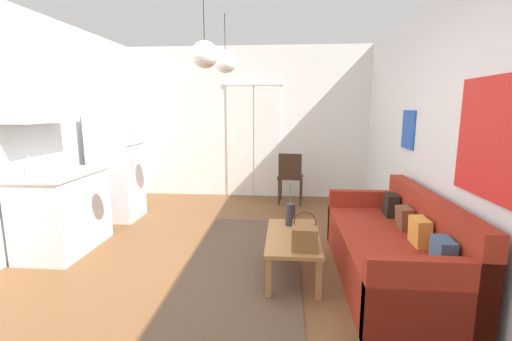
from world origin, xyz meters
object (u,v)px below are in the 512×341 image
couch (396,251)px  pendant_lamp_far (225,61)px  bamboo_vase (290,214)px  refrigerator (116,164)px  coffee_table (293,240)px  handbag (305,235)px  accent_chair (290,175)px  pendant_lamp_near (205,55)px

couch → pendant_lamp_far: (-1.78, 1.03, 1.87)m
pendant_lamp_far → bamboo_vase: bearing=-41.4°
couch → refrigerator: (-3.49, 1.61, 0.54)m
refrigerator → pendant_lamp_far: pendant_lamp_far is taller
coffee_table → handbag: handbag is taller
couch → accent_chair: (-0.96, 2.61, 0.22)m
bamboo_vase → pendant_lamp_near: (-0.77, -0.44, 1.55)m
pendant_lamp_far → accent_chair: bearing=62.7°
couch → pendant_lamp_near: bearing=-176.6°
coffee_table → accent_chair: accent_chair is taller
couch → pendant_lamp_far: 2.78m
bamboo_vase → refrigerator: bearing=153.0°
handbag → coffee_table: bearing=109.9°
coffee_table → accent_chair: size_ratio=1.14×
pendant_lamp_near → coffee_table: bearing=9.4°
coffee_table → handbag: size_ratio=3.03×
handbag → refrigerator: (-2.62, 1.85, 0.31)m
accent_chair → pendant_lamp_far: 2.43m
coffee_table → pendant_lamp_far: 2.22m
coffee_table → refrigerator: refrigerator is taller
handbag → pendant_lamp_near: bearing=171.3°
refrigerator → pendant_lamp_far: bearing=-18.7°
handbag → accent_chair: size_ratio=0.38×
coffee_table → bamboo_vase: size_ratio=2.21×
pendant_lamp_far → handbag: bearing=-54.6°
pendant_lamp_near → pendant_lamp_far: same height
accent_chair → coffee_table: bearing=95.0°
couch → handbag: size_ratio=6.17×
refrigerator → accent_chair: (2.53, 1.00, -0.31)m
handbag → refrigerator: bearing=144.8°
couch → refrigerator: bearing=155.3°
bamboo_vase → handbag: size_ratio=1.37×
refrigerator → accent_chair: size_ratio=1.87×
accent_chair → handbag: bearing=97.0°
handbag → accent_chair: accent_chair is taller
accent_chair → refrigerator: bearing=26.7°
refrigerator → pendant_lamp_far: 2.25m
couch → handbag: (-0.87, -0.24, 0.22)m
couch → coffee_table: 0.97m
couch → coffee_table: bearing=178.5°
pendant_lamp_near → pendant_lamp_far: bearing=90.6°
accent_chair → pendant_lamp_far: (-0.81, -1.58, 1.65)m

